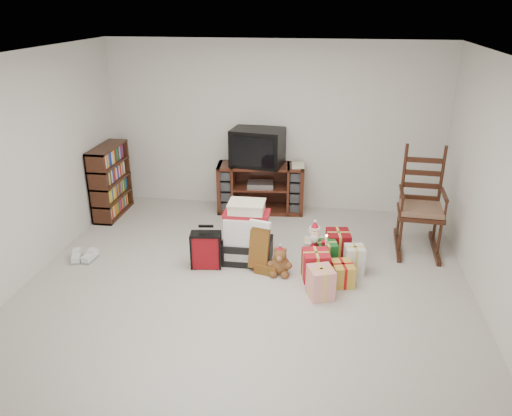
# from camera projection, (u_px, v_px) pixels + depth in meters

# --- Properties ---
(room) EXTENTS (5.01, 5.01, 2.51)m
(room) POSITION_uv_depth(u_px,v_px,m) (245.00, 183.00, 5.12)
(room) COLOR beige
(room) RESTS_ON ground
(tv_stand) EXTENTS (1.32, 0.58, 0.73)m
(tv_stand) POSITION_uv_depth(u_px,v_px,m) (261.00, 188.00, 7.52)
(tv_stand) COLOR #4A2115
(tv_stand) RESTS_ON floor
(bookshelf) EXTENTS (0.29, 0.86, 1.05)m
(bookshelf) POSITION_uv_depth(u_px,v_px,m) (111.00, 182.00, 7.35)
(bookshelf) COLOR #3D1A10
(bookshelf) RESTS_ON floor
(rocking_chair) EXTENTS (0.60, 0.94, 1.38)m
(rocking_chair) POSITION_uv_depth(u_px,v_px,m) (419.00, 213.00, 6.37)
(rocking_chair) COLOR #3D1A10
(rocking_chair) RESTS_ON floor
(gift_pile) EXTENTS (0.61, 0.45, 0.76)m
(gift_pile) POSITION_uv_depth(u_px,v_px,m) (247.00, 236.00, 6.07)
(gift_pile) COLOR black
(gift_pile) RESTS_ON floor
(red_suitcase) EXTENTS (0.36, 0.22, 0.52)m
(red_suitcase) POSITION_uv_depth(u_px,v_px,m) (206.00, 250.00, 5.96)
(red_suitcase) COLOR maroon
(red_suitcase) RESTS_ON floor
(stocking) EXTENTS (0.32, 0.20, 0.64)m
(stocking) POSITION_uv_depth(u_px,v_px,m) (259.00, 246.00, 5.84)
(stocking) COLOR #0C7219
(stocking) RESTS_ON floor
(teddy_bear) EXTENTS (0.23, 0.20, 0.34)m
(teddy_bear) POSITION_uv_depth(u_px,v_px,m) (280.00, 262.00, 5.83)
(teddy_bear) COLOR brown
(teddy_bear) RESTS_ON floor
(santa_figurine) EXTENTS (0.29, 0.27, 0.59)m
(santa_figurine) POSITION_uv_depth(u_px,v_px,m) (314.00, 249.00, 5.98)
(santa_figurine) COLOR #AD1222
(santa_figurine) RESTS_ON floor
(mrs_claus_figurine) EXTENTS (0.28, 0.27, 0.58)m
(mrs_claus_figurine) POSITION_uv_depth(u_px,v_px,m) (241.00, 240.00, 6.22)
(mrs_claus_figurine) COLOR #AD1222
(mrs_claus_figurine) RESTS_ON floor
(sneaker_pair) EXTENTS (0.32, 0.27, 0.09)m
(sneaker_pair) POSITION_uv_depth(u_px,v_px,m) (83.00, 257.00, 6.17)
(sneaker_pair) COLOR silver
(sneaker_pair) RESTS_ON floor
(gift_cluster) EXTENTS (0.82, 1.20, 0.28)m
(gift_cluster) POSITION_uv_depth(u_px,v_px,m) (332.00, 261.00, 5.88)
(gift_cluster) COLOR #AA131F
(gift_cluster) RESTS_ON floor
(crt_television) EXTENTS (0.80, 0.62, 0.54)m
(crt_television) POSITION_uv_depth(u_px,v_px,m) (258.00, 147.00, 7.29)
(crt_television) COLOR black
(crt_television) RESTS_ON tv_stand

